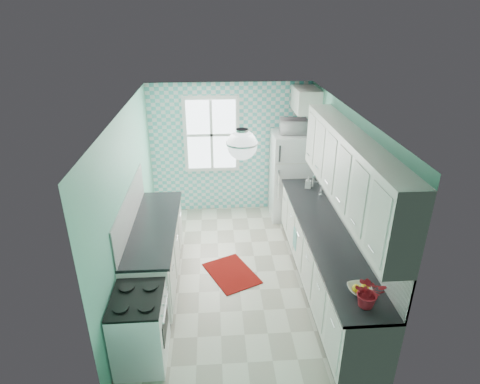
{
  "coord_description": "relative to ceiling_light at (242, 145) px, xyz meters",
  "views": [
    {
      "loc": [
        -0.32,
        -5.05,
        3.73
      ],
      "look_at": [
        0.05,
        0.25,
        1.25
      ],
      "focal_mm": 30.0,
      "sensor_mm": 36.0,
      "label": 1
    }
  ],
  "objects": [
    {
      "name": "countertop_left",
      "position": [
        -1.19,
        0.73,
        -1.4
      ],
      "size": [
        0.63,
        2.15,
        0.04
      ],
      "primitive_type": "cube",
      "color": "black",
      "rests_on": "base_cabinets_left"
    },
    {
      "name": "wall_left",
      "position": [
        -1.51,
        0.8,
        -1.07
      ],
      "size": [
        0.02,
        4.4,
        2.5
      ],
      "primitive_type": "cube",
      "color": "#68BFA2",
      "rests_on": "floor"
    },
    {
      "name": "ceiling",
      "position": [
        0.0,
        0.8,
        0.19
      ],
      "size": [
        3.0,
        4.4,
        0.02
      ],
      "primitive_type": "cube",
      "color": "white",
      "rests_on": "wall_back"
    },
    {
      "name": "countertop_right",
      "position": [
        1.19,
        0.4,
        -1.4
      ],
      "size": [
        0.63,
        3.6,
        0.04
      ],
      "primitive_type": "cube",
      "color": "black",
      "rests_on": "base_cabinets_right"
    },
    {
      "name": "upper_cabinet_fridge",
      "position": [
        1.3,
        2.63,
        -0.07
      ],
      "size": [
        0.4,
        0.74,
        0.4
      ],
      "primitive_type": "cube",
      "color": "white",
      "rests_on": "wall_right"
    },
    {
      "name": "backsplash_right",
      "position": [
        1.49,
        0.4,
        -1.13
      ],
      "size": [
        0.02,
        3.6,
        0.51
      ],
      "primitive_type": "cube",
      "color": "white",
      "rests_on": "wall_right"
    },
    {
      "name": "wall_right",
      "position": [
        1.51,
        0.8,
        -1.07
      ],
      "size": [
        0.02,
        4.4,
        2.5
      ],
      "primitive_type": "cube",
      "color": "#68BFA2",
      "rests_on": "floor"
    },
    {
      "name": "wall_front",
      "position": [
        0.0,
        -1.41,
        -1.07
      ],
      "size": [
        3.0,
        0.02,
        2.5
      ],
      "primitive_type": "cube",
      "color": "#68BFA2",
      "rests_on": "floor"
    },
    {
      "name": "sink",
      "position": [
        1.2,
        1.44,
        -1.39
      ],
      "size": [
        0.47,
        0.39,
        0.53
      ],
      "rotation": [
        0.0,
        0.0,
        0.05
      ],
      "color": "silver",
      "rests_on": "countertop_right"
    },
    {
      "name": "window",
      "position": [
        -0.35,
        2.96,
        -0.77
      ],
      "size": [
        1.04,
        0.05,
        1.44
      ],
      "color": "white",
      "rests_on": "wall_back"
    },
    {
      "name": "microwave",
      "position": [
        1.11,
        2.6,
        -0.54
      ],
      "size": [
        0.49,
        0.34,
        0.26
      ],
      "primitive_type": "imported",
      "rotation": [
        0.0,
        0.0,
        3.09
      ],
      "color": "silver",
      "rests_on": "fridge"
    },
    {
      "name": "potted_plant",
      "position": [
        1.2,
        -1.13,
        -1.21
      ],
      "size": [
        0.36,
        0.33,
        0.35
      ],
      "primitive_type": "imported",
      "rotation": [
        0.0,
        0.0,
        -0.2
      ],
      "color": "#B11B2D",
      "rests_on": "countertop_right"
    },
    {
      "name": "wall_back",
      "position": [
        0.0,
        3.01,
        -1.07
      ],
      "size": [
        3.0,
        0.02,
        2.5
      ],
      "primitive_type": "cube",
      "color": "#68BFA2",
      "rests_on": "floor"
    },
    {
      "name": "fruit_bowl",
      "position": [
        1.2,
        -0.91,
        -1.35
      ],
      "size": [
        0.27,
        0.27,
        0.06
      ],
      "primitive_type": "imported",
      "rotation": [
        0.0,
        0.0,
        0.06
      ],
      "color": "white",
      "rests_on": "countertop_right"
    },
    {
      "name": "dish_towel",
      "position": [
        0.89,
        0.94,
        -1.84
      ],
      "size": [
        0.05,
        0.21,
        0.31
      ],
      "primitive_type": "cube",
      "rotation": [
        0.0,
        0.0,
        -0.2
      ],
      "color": "#5BAAA6",
      "rests_on": "base_cabinets_right"
    },
    {
      "name": "backsplash_left",
      "position": [
        -1.49,
        0.73,
        -1.13
      ],
      "size": [
        0.02,
        2.15,
        0.51
      ],
      "primitive_type": "cube",
      "color": "white",
      "rests_on": "wall_left"
    },
    {
      "name": "base_cabinets_right",
      "position": [
        1.2,
        0.4,
        -1.87
      ],
      "size": [
        0.6,
        3.6,
        0.9
      ],
      "primitive_type": "cube",
      "color": "white",
      "rests_on": "floor"
    },
    {
      "name": "fridge",
      "position": [
        1.11,
        2.6,
        -1.5
      ],
      "size": [
        0.72,
        0.72,
        1.66
      ],
      "rotation": [
        0.0,
        0.0,
        -0.02
      ],
      "color": "white",
      "rests_on": "floor"
    },
    {
      "name": "ceiling_light",
      "position": [
        0.0,
        0.0,
        0.0
      ],
      "size": [
        0.34,
        0.34,
        0.35
      ],
      "color": "silver",
      "rests_on": "ceiling"
    },
    {
      "name": "rug",
      "position": [
        -0.1,
        0.78,
        -2.32
      ],
      "size": [
        0.92,
        1.05,
        0.01
      ],
      "primitive_type": "cube",
      "rotation": [
        0.0,
        0.0,
        0.43
      ],
      "color": "#680B0A",
      "rests_on": "floor"
    },
    {
      "name": "upper_cabinets_right",
      "position": [
        1.33,
        0.2,
        -0.42
      ],
      "size": [
        0.33,
        3.2,
        0.9
      ],
      "primitive_type": "cube",
      "color": "white",
      "rests_on": "wall_right"
    },
    {
      "name": "soap_bottle",
      "position": [
        1.25,
        1.8,
        -1.28
      ],
      "size": [
        0.12,
        0.12,
        0.2
      ],
      "primitive_type": "imported",
      "rotation": [
        0.0,
        0.0,
        -0.33
      ],
      "color": "#93B1B9",
      "rests_on": "countertop_right"
    },
    {
      "name": "floor",
      "position": [
        0.0,
        0.8,
        -2.33
      ],
      "size": [
        3.0,
        4.4,
        0.02
      ],
      "primitive_type": "cube",
      "color": "beige",
      "rests_on": "ground"
    },
    {
      "name": "stove",
      "position": [
        -1.2,
        -0.75,
        -1.88
      ],
      "size": [
        0.57,
        0.71,
        0.85
      ],
      "rotation": [
        0.0,
        0.0,
        0.0
      ],
      "color": "silver",
      "rests_on": "floor"
    },
    {
      "name": "base_cabinets_left",
      "position": [
        -1.2,
        0.73,
        -1.87
      ],
      "size": [
        0.6,
        2.15,
        0.9
      ],
      "primitive_type": "cube",
      "color": "white",
      "rests_on": "floor"
    },
    {
      "name": "accent_wall",
      "position": [
        0.0,
        2.99,
        -1.07
      ],
      "size": [
        3.0,
        0.01,
        2.5
      ],
      "primitive_type": "cube",
      "color": "#59C5C1",
      "rests_on": "wall_back"
    }
  ]
}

